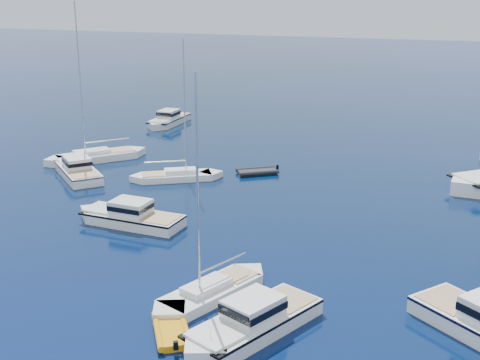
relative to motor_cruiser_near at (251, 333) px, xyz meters
name	(u,v)px	position (x,y,z in m)	size (l,w,h in m)	color
ground	(61,356)	(-8.19, -5.19, 0.00)	(400.00, 400.00, 0.00)	navy
motor_cruiser_near	(251,333)	(0.00, 0.00, 0.00)	(2.97, 9.71, 2.55)	silver
motor_cruiser_centre	(129,224)	(-13.97, 12.23, 0.00)	(2.88, 9.41, 2.47)	silver
motor_cruiser_far_l	(77,176)	(-25.02, 22.04, 0.00)	(2.91, 9.51, 2.50)	white
motor_cruiser_horizon	(168,124)	(-27.06, 46.40, 0.00)	(2.83, 9.26, 2.43)	silver
sailboat_fore	(211,296)	(-3.53, 3.19, 0.00)	(2.45, 9.41, 13.84)	silver
sailboat_mid_l	(97,160)	(-26.38, 27.70, 0.00)	(2.96, 11.38, 16.73)	white
sailboat_centre	(177,179)	(-15.51, 24.15, 0.00)	(2.40, 9.23, 13.57)	white
tender_yellow	(172,334)	(-3.90, -1.49, 0.00)	(2.15, 3.98, 0.95)	orange
tender_grey_far	(257,174)	(-8.94, 28.52, 0.00)	(2.21, 4.11, 0.95)	black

